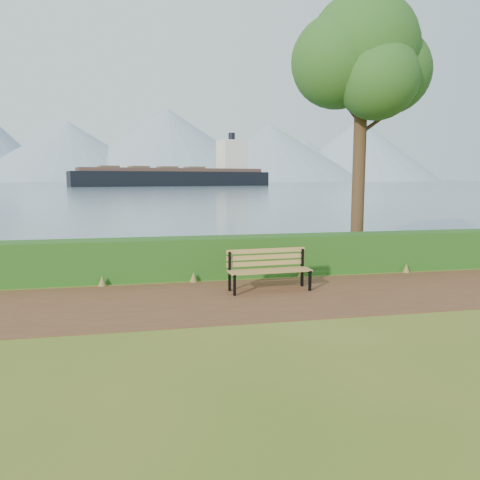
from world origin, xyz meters
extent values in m
plane|color=#48601B|center=(0.00, 0.00, 0.00)|extent=(140.00, 140.00, 0.00)
cube|color=#4F311B|center=(0.00, 0.30, 0.01)|extent=(40.00, 3.40, 0.01)
cube|color=#164614|center=(0.00, 2.60, 0.50)|extent=(32.00, 0.85, 1.00)
cube|color=slate|center=(0.00, 260.00, 0.01)|extent=(700.00, 510.00, 0.00)
cone|color=#7D91A7|center=(-60.00, 395.00, 24.00)|extent=(160.00, 160.00, 48.00)
cone|color=#7D91A7|center=(20.00, 405.00, 31.00)|extent=(190.00, 190.00, 62.00)
cone|color=#7D91A7|center=(110.00, 400.00, 25.00)|extent=(170.00, 170.00, 50.00)
cone|color=#7D91A7|center=(200.00, 410.00, 29.00)|extent=(150.00, 150.00, 58.00)
cone|color=#7D91A7|center=(-10.00, 430.00, 17.50)|extent=(120.00, 120.00, 35.00)
cone|color=#7D91A7|center=(150.00, 425.00, 20.00)|extent=(130.00, 130.00, 40.00)
cube|color=black|center=(-0.40, 0.54, 0.23)|extent=(0.05, 0.06, 0.46)
cube|color=black|center=(-0.42, 0.99, 0.44)|extent=(0.05, 0.06, 0.87)
cube|color=black|center=(-0.41, 0.76, 0.43)|extent=(0.08, 0.53, 0.05)
cube|color=black|center=(1.31, 0.64, 0.23)|extent=(0.05, 0.06, 0.46)
cube|color=black|center=(1.28, 1.08, 0.44)|extent=(0.05, 0.06, 0.87)
cube|color=black|center=(1.29, 0.86, 0.43)|extent=(0.08, 0.53, 0.05)
cube|color=olive|center=(0.45, 0.62, 0.46)|extent=(1.83, 0.19, 0.04)
cube|color=olive|center=(0.45, 0.75, 0.46)|extent=(1.83, 0.19, 0.04)
cube|color=olive|center=(0.44, 0.88, 0.46)|extent=(1.83, 0.19, 0.04)
cube|color=olive|center=(0.43, 1.00, 0.46)|extent=(1.83, 0.19, 0.04)
cube|color=olive|center=(0.43, 1.06, 0.58)|extent=(1.83, 0.15, 0.10)
cube|color=olive|center=(0.43, 1.06, 0.72)|extent=(1.83, 0.15, 0.10)
cube|color=olive|center=(0.43, 1.06, 0.86)|extent=(1.83, 0.15, 0.10)
cylinder|color=#361F16|center=(3.89, 3.75, 3.28)|extent=(0.36, 0.36, 6.57)
sphere|color=#1E4E1A|center=(3.89, 3.75, 6.02)|extent=(3.10, 3.10, 3.10)
sphere|color=#1E4E1A|center=(4.75, 3.82, 5.47)|extent=(2.37, 2.37, 2.37)
sphere|color=#1E4E1A|center=(3.13, 3.74, 5.66)|extent=(2.55, 2.55, 2.55)
sphere|color=#1E4E1A|center=(4.01, 3.06, 5.11)|extent=(2.19, 2.19, 2.19)
sphere|color=#1E4E1A|center=(3.66, 4.36, 6.48)|extent=(2.01, 2.01, 2.01)
sphere|color=#1E4E1A|center=(4.00, 3.81, 6.93)|extent=(1.82, 1.82, 1.82)
cylinder|color=#361F16|center=(4.30, 3.75, 4.01)|extent=(0.96, 0.11, 0.72)
cylinder|color=#361F16|center=(3.52, 3.84, 4.47)|extent=(0.74, 0.34, 0.66)
cube|color=black|center=(7.86, 145.29, 1.40)|extent=(65.43, 26.54, 6.50)
cube|color=#48312B|center=(7.86, 145.29, 5.20)|extent=(60.15, 24.22, 1.11)
cube|color=silver|center=(27.96, 150.62, 10.22)|extent=(10.04, 9.55, 10.21)
cylinder|color=black|center=(27.96, 150.62, 16.25)|extent=(2.23, 2.23, 3.25)
cube|color=brown|center=(-12.24, 139.95, 5.95)|extent=(6.96, 7.35, 0.74)
cube|color=brown|center=(-3.27, 142.33, 5.95)|extent=(6.96, 7.35, 0.74)
cube|color=brown|center=(5.71, 144.72, 5.95)|extent=(6.96, 7.35, 0.74)
cube|color=brown|center=(14.68, 147.10, 5.95)|extent=(6.96, 7.35, 0.74)
camera|label=1|loc=(-2.24, -8.88, 2.46)|focal=35.00mm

